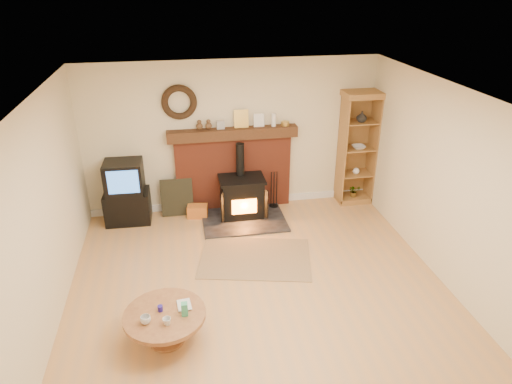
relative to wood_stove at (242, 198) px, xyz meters
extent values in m
plane|color=tan|center=(-0.09, -2.27, -0.35)|extent=(5.50, 5.50, 0.00)
cube|color=beige|center=(-0.09, 0.48, 0.95)|extent=(5.00, 0.02, 2.60)
cube|color=beige|center=(-2.59, -2.27, 0.95)|extent=(0.02, 5.50, 2.60)
cube|color=beige|center=(2.41, -2.27, 0.95)|extent=(0.02, 5.50, 2.60)
cube|color=white|center=(-0.09, -2.27, 2.25)|extent=(5.00, 5.50, 0.02)
cube|color=white|center=(-0.09, 0.46, -0.29)|extent=(5.00, 0.04, 0.12)
torus|color=black|center=(-0.94, 0.42, 1.60)|extent=(0.57, 0.11, 0.57)
cube|color=brown|center=(-0.09, 0.40, 0.30)|extent=(2.00, 0.15, 1.30)
cube|color=#371E11|center=(-0.09, 0.37, 1.04)|extent=(2.20, 0.22, 0.18)
cube|color=#999999|center=(-0.29, 0.38, 1.20)|extent=(0.13, 0.05, 0.14)
cube|color=gold|center=(0.06, 0.40, 1.28)|extent=(0.24, 0.06, 0.30)
cube|color=white|center=(0.36, 0.40, 1.24)|extent=(0.18, 0.05, 0.22)
cylinder|color=white|center=(0.61, 0.38, 1.24)|extent=(0.08, 0.08, 0.22)
cylinder|color=gold|center=(0.81, 0.38, 1.17)|extent=(0.14, 0.14, 0.07)
cube|color=black|center=(0.00, -0.17, -0.33)|extent=(1.40, 1.00, 0.03)
cube|color=black|center=(0.00, 0.03, 0.01)|extent=(0.69, 0.50, 0.64)
cube|color=black|center=(0.00, 0.03, 0.35)|extent=(0.76, 0.55, 0.04)
cylinder|color=black|center=(0.00, 0.18, 0.65)|extent=(0.14, 0.14, 0.56)
cube|color=orange|center=(0.00, -0.23, -0.04)|extent=(0.42, 0.02, 0.26)
cube|color=black|center=(-0.32, -0.17, -0.02)|extent=(0.16, 0.22, 0.52)
cube|color=black|center=(0.32, -0.17, -0.02)|extent=(0.16, 0.22, 0.52)
cube|color=brown|center=(-0.01, -1.32, -0.34)|extent=(1.82, 1.44, 0.01)
cube|color=black|center=(-1.92, 0.20, -0.08)|extent=(0.75, 0.53, 0.54)
cube|color=black|center=(-1.92, 0.20, 0.46)|extent=(0.62, 0.53, 0.54)
cube|color=#3673CD|center=(-1.91, -0.06, 0.49)|extent=(0.49, 0.03, 0.39)
cube|color=olive|center=(2.11, 0.26, -0.30)|extent=(0.59, 0.43, 0.10)
cube|color=olive|center=(2.11, 0.46, 0.65)|extent=(0.59, 0.02, 1.89)
cube|color=olive|center=(1.82, 0.26, 0.65)|extent=(0.02, 0.43, 1.89)
cube|color=olive|center=(2.40, 0.26, 0.65)|extent=(0.02, 0.43, 1.89)
cube|color=olive|center=(2.11, 0.26, 1.64)|extent=(0.65, 0.47, 0.10)
cube|color=olive|center=(2.11, 0.26, 0.19)|extent=(0.55, 0.39, 0.02)
cube|color=olive|center=(2.11, 0.26, 0.68)|extent=(0.55, 0.39, 0.02)
cube|color=olive|center=(2.11, 0.26, 1.17)|extent=(0.55, 0.39, 0.02)
imported|color=white|center=(2.11, 0.21, 1.27)|extent=(0.18, 0.18, 0.19)
imported|color=white|center=(2.11, 0.21, 0.72)|extent=(0.23, 0.23, 0.06)
sphere|color=white|center=(2.11, 0.21, 0.26)|extent=(0.12, 0.12, 0.12)
imported|color=#3FA179|center=(2.11, 0.21, -0.13)|extent=(0.20, 0.18, 0.23)
cube|color=orange|center=(-0.77, 0.13, -0.24)|extent=(0.37, 0.26, 0.21)
cube|color=black|center=(-1.10, 0.28, -0.02)|extent=(0.55, 0.15, 0.65)
cylinder|color=black|center=(0.60, 0.23, -0.33)|extent=(0.16, 0.16, 0.04)
cylinder|color=black|center=(0.55, 0.23, 0.00)|extent=(0.02, 0.02, 0.70)
cylinder|color=black|center=(0.60, 0.23, 0.00)|extent=(0.02, 0.02, 0.70)
cylinder|color=black|center=(0.65, 0.23, 0.00)|extent=(0.02, 0.02, 0.70)
cylinder|color=brown|center=(-1.31, -2.79, -0.33)|extent=(0.41, 0.41, 0.03)
cylinder|color=brown|center=(-1.31, -2.79, -0.16)|extent=(0.15, 0.15, 0.32)
cylinder|color=brown|center=(-1.31, -2.79, 0.02)|extent=(0.93, 0.93, 0.05)
imported|color=white|center=(-1.50, -2.91, 0.09)|extent=(0.11, 0.11, 0.09)
imported|color=white|center=(-1.28, -2.97, 0.09)|extent=(0.09, 0.09, 0.09)
imported|color=#4C331E|center=(-1.16, -2.71, 0.06)|extent=(0.15, 0.21, 0.02)
cylinder|color=navy|center=(-1.35, -2.74, 0.08)|extent=(0.06, 0.06, 0.07)
cube|color=#3FA179|center=(-1.08, -2.85, 0.13)|extent=(0.07, 0.07, 0.16)
camera|label=1|loc=(-1.01, -6.90, 3.47)|focal=32.00mm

